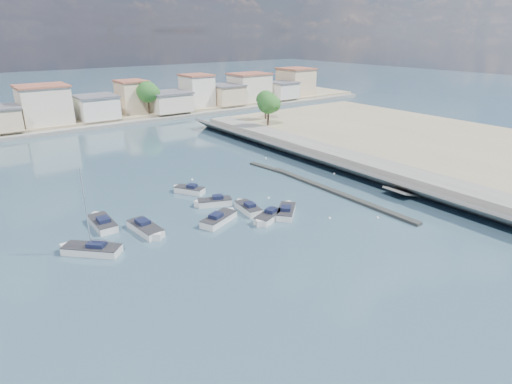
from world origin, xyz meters
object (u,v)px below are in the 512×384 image
Objects in this scene: motorboat_g at (147,229)px; sailboat at (89,249)px; motorboat_f at (188,190)px; motorboat_d at (268,218)px; motorboat_b at (287,211)px; motorboat_h at (220,219)px; motorboat_a at (247,208)px; motorboat_e at (102,223)px; motorboat_c at (213,202)px.

motorboat_g is 0.64× the size of sailboat.
motorboat_d is at bearing -77.46° from motorboat_f.
motorboat_b and motorboat_f have the same top height.
motorboat_d is 0.88× the size of motorboat_h.
sailboat reaches higher than motorboat_d.
motorboat_b is (3.22, -3.65, -0.00)m from motorboat_a.
motorboat_e is 0.98× the size of motorboat_g.
motorboat_c is at bearing -9.61° from motorboat_e.
motorboat_d is 14.10m from motorboat_f.
motorboat_a is 12.49m from motorboat_g.
motorboat_e is at bearing 158.12° from motorboat_a.
motorboat_e is 5.77m from motorboat_g.
motorboat_a is 0.54× the size of sailboat.
motorboat_a and motorboat_e have the same top height.
motorboat_g is at bearing 163.57° from motorboat_h.
motorboat_e and motorboat_f have the same top height.
motorboat_a is 1.03× the size of motorboat_d.
motorboat_f is at bearing 93.57° from motorboat_c.
sailboat is at bearing 166.82° from motorboat_d.
motorboat_c is 0.82× the size of motorboat_g.
motorboat_b is 14.87m from motorboat_f.
motorboat_a is 18.84m from sailboat.
motorboat_f is 10.77m from motorboat_h.
motorboat_b is at bearing -21.10° from motorboat_h.
motorboat_e and motorboat_g have the same top height.
motorboat_e is 13.43m from motorboat_f.
motorboat_g is (-9.56, -8.30, 0.00)m from motorboat_f.
motorboat_c and motorboat_g have the same top height.
sailboat is (-19.08, 4.47, 0.04)m from motorboat_d.
motorboat_a is at bearing -59.01° from motorboat_c.
motorboat_b is 22.47m from sailboat.
motorboat_e is (-16.00, 10.15, 0.00)m from motorboat_d.
motorboat_c is at bearing 13.73° from motorboat_g.
motorboat_a is at bearing -7.57° from motorboat_g.
motorboat_c is 16.74m from sailboat.
motorboat_d is (0.25, -3.82, -0.00)m from motorboat_a.
motorboat_h is at bearing -31.76° from motorboat_e.
motorboat_c is 10.22m from motorboat_g.
motorboat_h is at bearing -5.37° from sailboat.
sailboat reaches higher than motorboat_c.
motorboat_h is at bearing -98.39° from motorboat_f.
motorboat_g is 8.33m from motorboat_h.
motorboat_c is at bearing 108.86° from motorboat_d.
motorboat_c is at bearing 120.99° from motorboat_a.
motorboat_f is at bearing 105.79° from motorboat_a.
motorboat_d is 5.58m from motorboat_h.
motorboat_h is (-4.38, -0.71, -0.00)m from motorboat_a.
motorboat_h is (7.99, -2.36, -0.00)m from motorboat_g.
motorboat_b and motorboat_c have the same top height.
motorboat_e is at bearing 61.50° from sailboat.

